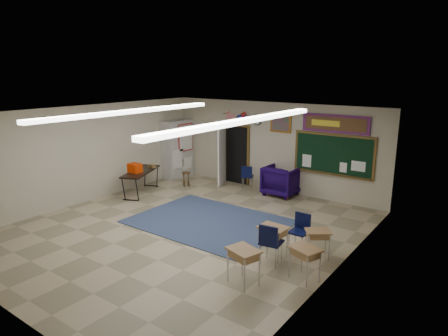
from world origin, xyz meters
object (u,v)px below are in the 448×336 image
Objects in this scene: student_desk_front_right at (317,242)px; student_desk_front_left at (273,240)px; wooden_stool at (186,179)px; folding_table at (141,181)px; wingback_armchair at (282,180)px.

student_desk_front_left is at bearing 179.99° from student_desk_front_right.
student_desk_front_right is 6.50m from wooden_stool.
folding_table is (-6.71, 1.00, 0.07)m from student_desk_front_right.
student_desk_front_left is 6.06m from wooden_stool.
student_desk_front_left reaches higher than student_desk_front_right.
folding_table is at bearing 167.83° from student_desk_front_left.
folding_table is at bearing 134.85° from student_desk_front_right.
student_desk_front_left is at bearing -30.42° from wooden_stool.
wingback_armchair reaches higher than student_desk_front_right.
folding_table reaches higher than wingback_armchair.
wingback_armchair is 4.68m from student_desk_front_left.
wooden_stool is at bearing 41.20° from folding_table.
student_desk_front_left is 1.39× the size of wooden_stool.
student_desk_front_right reaches higher than wooden_stool.
student_desk_front_left is 1.10× the size of student_desk_front_right.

